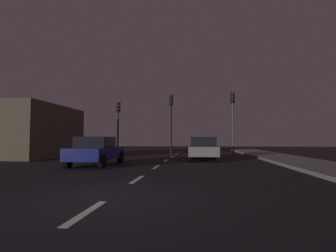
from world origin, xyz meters
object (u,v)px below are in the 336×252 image
object	(u,v)px
car_stopped_ahead	(203,148)
traffic_signal_right	(233,111)
traffic_signal_left	(118,118)
car_adjacent_lane	(96,151)
traffic_signal_center	(171,113)

from	to	relation	value
car_stopped_ahead	traffic_signal_right	bearing A→B (deg)	61.61
traffic_signal_left	car_adjacent_lane	distance (m)	9.47
traffic_signal_center	car_adjacent_lane	size ratio (longest dim) A/B	1.30
traffic_signal_left	traffic_signal_right	xyz separation A→B (m)	(9.70, 0.00, 0.42)
traffic_signal_center	car_stopped_ahead	size ratio (longest dim) A/B	1.12
traffic_signal_right	car_adjacent_lane	xyz separation A→B (m)	(-7.93, -8.97, -2.91)
traffic_signal_center	traffic_signal_left	bearing A→B (deg)	-179.99
traffic_signal_left	traffic_signal_right	world-z (taller)	traffic_signal_right
traffic_signal_right	car_stopped_ahead	distance (m)	6.03
traffic_signal_right	car_adjacent_lane	distance (m)	12.32
traffic_signal_left	car_adjacent_lane	bearing A→B (deg)	-78.85
traffic_signal_right	car_stopped_ahead	size ratio (longest dim) A/B	1.14
traffic_signal_center	car_adjacent_lane	world-z (taller)	traffic_signal_center
car_stopped_ahead	car_adjacent_lane	size ratio (longest dim) A/B	1.16
traffic_signal_left	traffic_signal_center	bearing A→B (deg)	0.01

